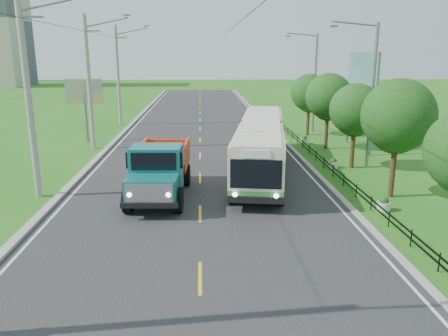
{
  "coord_description": "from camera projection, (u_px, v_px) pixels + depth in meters",
  "views": [
    {
      "loc": [
        0.1,
        -12.93,
        7.06
      ],
      "look_at": [
        1.16,
        7.0,
        1.9
      ],
      "focal_mm": 35.0,
      "sensor_mm": 36.0,
      "label": 1
    }
  ],
  "objects": [
    {
      "name": "ground",
      "position": [
        200.0,
        278.0,
        14.26
      ],
      "size": [
        240.0,
        240.0,
        0.0
      ],
      "primitive_type": "plane",
      "color": "#246A19",
      "rests_on": "ground"
    },
    {
      "name": "road",
      "position": [
        200.0,
        150.0,
        33.59
      ],
      "size": [
        14.0,
        120.0,
        0.02
      ],
      "primitive_type": "cube",
      "color": "#28282B",
      "rests_on": "ground"
    },
    {
      "name": "curb_left",
      "position": [
        105.0,
        150.0,
        33.21
      ],
      "size": [
        0.4,
        120.0,
        0.15
      ],
      "primitive_type": "cube",
      "color": "#9E9E99",
      "rests_on": "ground"
    },
    {
      "name": "curb_right",
      "position": [
        292.0,
        148.0,
        33.95
      ],
      "size": [
        0.3,
        120.0,
        0.1
      ],
      "primitive_type": "cube",
      "color": "#9E9E99",
      "rests_on": "ground"
    },
    {
      "name": "edge_line_left",
      "position": [
        113.0,
        151.0,
        33.25
      ],
      "size": [
        0.12,
        120.0,
        0.0
      ],
      "primitive_type": "cube",
      "color": "silver",
      "rests_on": "road"
    },
    {
      "name": "edge_line_right",
      "position": [
        286.0,
        149.0,
        33.93
      ],
      "size": [
        0.12,
        120.0,
        0.0
      ],
      "primitive_type": "cube",
      "color": "silver",
      "rests_on": "road"
    },
    {
      "name": "centre_dash",
      "position": [
        200.0,
        278.0,
        14.26
      ],
      "size": [
        0.12,
        2.2,
        0.0
      ],
      "primitive_type": "cube",
      "color": "yellow",
      "rests_on": "road"
    },
    {
      "name": "railing_right",
      "position": [
        324.0,
        163.0,
        28.13
      ],
      "size": [
        0.04,
        40.0,
        0.6
      ],
      "primitive_type": "cube",
      "color": "black",
      "rests_on": "ground"
    },
    {
      "name": "pole_near",
      "position": [
        29.0,
        97.0,
        21.26
      ],
      "size": [
        3.51,
        0.32,
        10.0
      ],
      "color": "gray",
      "rests_on": "ground"
    },
    {
      "name": "pole_mid",
      "position": [
        89.0,
        82.0,
        32.86
      ],
      "size": [
        3.51,
        0.32,
        10.0
      ],
      "color": "gray",
      "rests_on": "ground"
    },
    {
      "name": "pole_far",
      "position": [
        118.0,
        75.0,
        44.46
      ],
      "size": [
        3.51,
        0.32,
        10.0
      ],
      "color": "gray",
      "rests_on": "ground"
    },
    {
      "name": "tree_third",
      "position": [
        398.0,
        119.0,
        21.64
      ],
      "size": [
        3.6,
        3.62,
        6.0
      ],
      "color": "#382314",
      "rests_on": "ground"
    },
    {
      "name": "tree_fourth",
      "position": [
        355.0,
        112.0,
        27.54
      ],
      "size": [
        3.24,
        3.31,
        5.4
      ],
      "color": "#382314",
      "rests_on": "ground"
    },
    {
      "name": "tree_fifth",
      "position": [
        329.0,
        99.0,
        33.28
      ],
      "size": [
        3.48,
        3.52,
        5.8
      ],
      "color": "#382314",
      "rests_on": "ground"
    },
    {
      "name": "tree_back",
      "position": [
        309.0,
        95.0,
        39.13
      ],
      "size": [
        3.3,
        3.36,
        5.5
      ],
      "color": "#382314",
      "rests_on": "ground"
    },
    {
      "name": "streetlight_mid",
      "position": [
        370.0,
        91.0,
        27.12
      ],
      "size": [
        3.02,
        0.2,
        9.07
      ],
      "color": "slate",
      "rests_on": "ground"
    },
    {
      "name": "streetlight_far",
      "position": [
        314.0,
        79.0,
        40.65
      ],
      "size": [
        3.02,
        0.2,
        9.07
      ],
      "color": "slate",
      "rests_on": "ground"
    },
    {
      "name": "planter_near",
      "position": [
        384.0,
        205.0,
        20.43
      ],
      "size": [
        0.64,
        0.64,
        0.67
      ],
      "color": "silver",
      "rests_on": "ground"
    },
    {
      "name": "planter_mid",
      "position": [
        333.0,
        164.0,
        28.17
      ],
      "size": [
        0.64,
        0.64,
        0.67
      ],
      "color": "silver",
      "rests_on": "ground"
    },
    {
      "name": "planter_far",
      "position": [
        304.0,
        140.0,
        35.9
      ],
      "size": [
        0.64,
        0.64,
        0.67
      ],
      "color": "silver",
      "rests_on": "ground"
    },
    {
      "name": "billboard_left",
      "position": [
        84.0,
        95.0,
        36.01
      ],
      "size": [
        3.0,
        0.2,
        5.2
      ],
      "color": "slate",
      "rests_on": "ground"
    },
    {
      "name": "billboard_right",
      "position": [
        362.0,
        79.0,
        32.89
      ],
      "size": [
        0.24,
        6.0,
        7.3
      ],
      "color": "slate",
      "rests_on": "ground"
    },
    {
      "name": "bus",
      "position": [
        261.0,
        142.0,
        27.14
      ],
      "size": [
        5.15,
        16.18,
        3.09
      ],
      "rotation": [
        0.0,
        0.0,
        -0.16
      ],
      "color": "#327E37",
      "rests_on": "ground"
    },
    {
      "name": "dump_truck",
      "position": [
        160.0,
        166.0,
        22.08
      ],
      "size": [
        2.99,
        6.93,
        2.85
      ],
      "rotation": [
        0.0,
        0.0,
        -0.05
      ],
      "color": "#12696C",
      "rests_on": "ground"
    }
  ]
}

